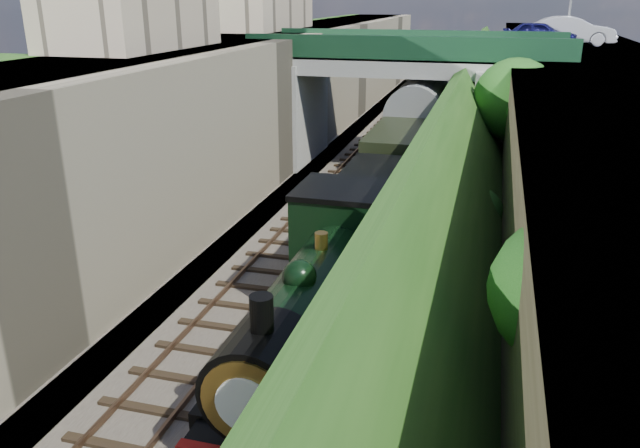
% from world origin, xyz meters
% --- Properties ---
extents(trackbed, '(10.00, 90.00, 0.20)m').
position_xyz_m(trackbed, '(0.00, 20.00, 0.10)').
color(trackbed, '#473F38').
rests_on(trackbed, ground).
extents(retaining_wall, '(1.00, 90.00, 7.00)m').
position_xyz_m(retaining_wall, '(-5.50, 20.00, 3.50)').
color(retaining_wall, '#756B56').
rests_on(retaining_wall, ground).
extents(street_plateau_left, '(6.00, 90.00, 7.00)m').
position_xyz_m(street_plateau_left, '(-9.00, 20.00, 3.50)').
color(street_plateau_left, '#262628').
rests_on(street_plateau_left, ground).
extents(street_plateau_right, '(8.00, 90.00, 6.25)m').
position_xyz_m(street_plateau_right, '(9.50, 20.00, 3.12)').
color(street_plateau_right, '#262628').
rests_on(street_plateau_right, ground).
extents(embankment_slope, '(4.49, 90.00, 6.53)m').
position_xyz_m(embankment_slope, '(4.99, 18.63, 2.73)').
color(embankment_slope, '#1E4714').
rests_on(embankment_slope, ground).
extents(track_left, '(2.50, 90.00, 0.20)m').
position_xyz_m(track_left, '(-2.00, 20.00, 0.25)').
color(track_left, black).
rests_on(track_left, trackbed).
extents(track_right, '(2.50, 90.00, 0.20)m').
position_xyz_m(track_right, '(1.20, 20.00, 0.25)').
color(track_right, black).
rests_on(track_right, trackbed).
extents(road_bridge, '(16.00, 6.40, 7.25)m').
position_xyz_m(road_bridge, '(0.94, 24.00, 4.08)').
color(road_bridge, gray).
rests_on(road_bridge, ground).
extents(tree, '(3.60, 3.80, 6.60)m').
position_xyz_m(tree, '(5.91, 19.00, 4.65)').
color(tree, black).
rests_on(tree, ground).
extents(car_blue, '(4.35, 2.19, 1.42)m').
position_xyz_m(car_blue, '(7.14, 29.92, 6.96)').
color(car_blue, '#121250').
rests_on(car_blue, street_plateau_right).
extents(car_silver, '(5.16, 2.10, 1.67)m').
position_xyz_m(car_silver, '(8.93, 31.64, 7.08)').
color(car_silver, '#B0AFB4').
rests_on(car_silver, street_plateau_right).
extents(locomotive, '(3.10, 10.22, 3.83)m').
position_xyz_m(locomotive, '(1.20, 3.67, 1.89)').
color(locomotive, black).
rests_on(locomotive, trackbed).
extents(tender, '(2.70, 6.00, 3.05)m').
position_xyz_m(tender, '(1.20, 11.03, 1.62)').
color(tender, black).
rests_on(tender, trackbed).
extents(coach_front, '(2.90, 18.00, 3.70)m').
position_xyz_m(coach_front, '(1.20, 23.63, 2.05)').
color(coach_front, black).
rests_on(coach_front, trackbed).
extents(coach_middle, '(2.90, 18.00, 3.70)m').
position_xyz_m(coach_middle, '(1.20, 42.43, 2.05)').
color(coach_middle, black).
rests_on(coach_middle, trackbed).
extents(coach_rear, '(2.90, 18.00, 3.70)m').
position_xyz_m(coach_rear, '(1.20, 61.23, 2.05)').
color(coach_rear, black).
rests_on(coach_rear, trackbed).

